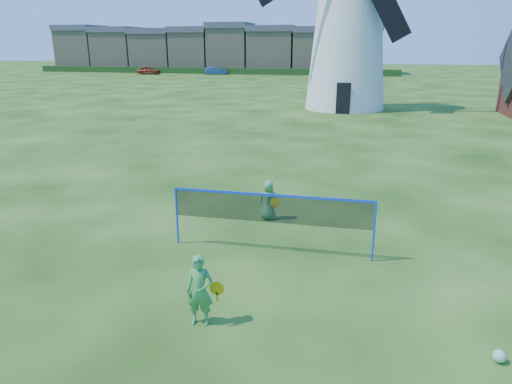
{
  "coord_description": "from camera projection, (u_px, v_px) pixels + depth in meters",
  "views": [
    {
      "loc": [
        2.52,
        -10.32,
        5.09
      ],
      "look_at": [
        0.2,
        0.5,
        1.5
      ],
      "focal_mm": 32.52,
      "sensor_mm": 36.0,
      "label": 1
    }
  ],
  "objects": [
    {
      "name": "ground",
      "position": [
        244.0,
        254.0,
        11.67
      ],
      "size": [
        220.0,
        220.0,
        0.0
      ],
      "primitive_type": "plane",
      "color": "black",
      "rests_on": "ground"
    },
    {
      "name": "player_boy",
      "position": [
        269.0,
        200.0,
        13.8
      ],
      "size": [
        0.67,
        0.45,
        1.19
      ],
      "rotation": [
        0.0,
        0.0,
        3.26
      ],
      "color": "#48964B",
      "rests_on": "ground"
    },
    {
      "name": "play_ball",
      "position": [
        499.0,
        356.0,
        7.71
      ],
      "size": [
        0.22,
        0.22,
        0.22
      ],
      "primitive_type": "sphere",
      "color": "green",
      "rests_on": "ground"
    },
    {
      "name": "windmill",
      "position": [
        349.0,
        22.0,
        35.17
      ],
      "size": [
        13.89,
        6.18,
        18.87
      ],
      "color": "white",
      "rests_on": "ground"
    },
    {
      "name": "badminton_net",
      "position": [
        271.0,
        210.0,
        11.46
      ],
      "size": [
        5.05,
        0.05,
        1.55
      ],
      "color": "blue",
      "rests_on": "ground"
    },
    {
      "name": "car_right",
      "position": [
        216.0,
        71.0,
        75.7
      ],
      "size": [
        3.88,
        2.43,
        1.21
      ],
      "primitive_type": "imported",
      "rotation": [
        0.0,
        0.0,
        1.91
      ],
      "color": "#294D7D",
      "rests_on": "ground"
    },
    {
      "name": "player_girl",
      "position": [
        200.0,
        291.0,
        8.59
      ],
      "size": [
        0.69,
        0.39,
        1.4
      ],
      "rotation": [
        0.0,
        0.0,
        0.11
      ],
      "color": "green",
      "rests_on": "ground"
    },
    {
      "name": "terraced_houses",
      "position": [
        212.0,
        49.0,
        82.04
      ],
      "size": [
        58.16,
        8.4,
        8.25
      ],
      "color": "tan",
      "rests_on": "ground"
    },
    {
      "name": "hedge",
      "position": [
        208.0,
        71.0,
        77.29
      ],
      "size": [
        62.0,
        0.8,
        1.0
      ],
      "primitive_type": "cube",
      "color": "#193814",
      "rests_on": "ground"
    },
    {
      "name": "car_left",
      "position": [
        149.0,
        70.0,
        75.79
      ],
      "size": [
        3.85,
        1.72,
        1.29
      ],
      "primitive_type": "imported",
      "rotation": [
        0.0,
        0.0,
        1.62
      ],
      "color": "maroon",
      "rests_on": "ground"
    }
  ]
}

